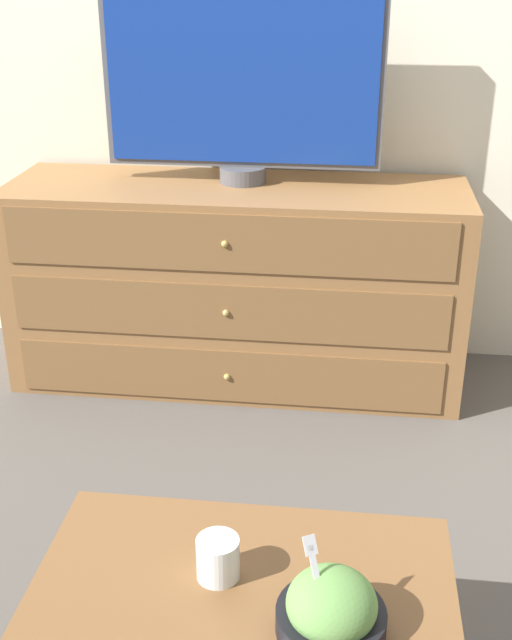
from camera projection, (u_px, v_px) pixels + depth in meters
ground_plane at (263, 342)px, 3.46m from camera, size 12.00×12.00×0.00m
wall_back at (265, 22)px, 2.94m from camera, size 12.00×0.05×2.60m
dresser at (237, 285)px, 3.05m from camera, size 1.68×0.54×0.76m
tv at (242, 79)px, 2.79m from camera, size 0.99×0.17×0.71m
coffee_table at (240, 621)px, 1.57m from camera, size 0.84×0.59×0.39m
takeout_bowl at (331, 610)px, 1.46m from camera, size 0.20×0.20×0.18m
drink_cup at (218, 560)px, 1.59m from camera, size 0.09×0.09×0.09m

